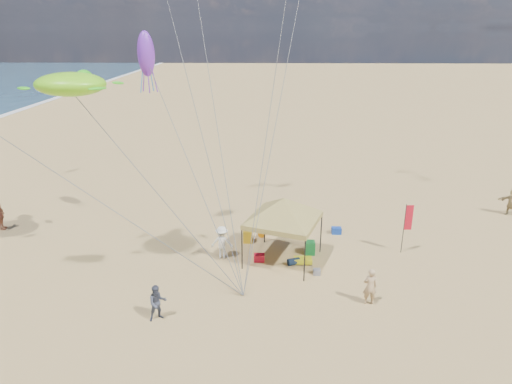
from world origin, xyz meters
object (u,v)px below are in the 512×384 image
Objects in this scene: beach_cart at (303,260)px; person_far_a at (0,216)px; cooler_red at (259,258)px; chair_green at (310,248)px; person_near_b at (158,303)px; chair_yellow at (248,236)px; cooler_blue at (336,231)px; person_near_c at (222,242)px; feather_flag at (408,220)px; person_far_c at (512,202)px; canopy_tent at (284,201)px; person_near_a at (370,287)px.

person_far_a reaches higher than beach_cart.
beach_cart is (2.19, -0.22, 0.01)m from cooler_red.
person_near_b is at bearing -138.79° from chair_green.
chair_yellow is 3.74m from beach_cart.
cooler_blue is 11.82m from person_near_b.
person_far_a is (-13.24, 3.18, -0.04)m from person_near_c.
feather_flag is 13.14m from person_near_b.
beach_cart is at bearing -40.16° from chair_yellow.
cooler_red is at bearing -125.37° from person_far_c.
cooler_blue is 0.60× the size of beach_cart.
person_far_c is (17.70, 6.10, 0.01)m from person_near_c.
beach_cart is at bearing -166.04° from feather_flag.
person_far_c reaches higher than beach_cart.
person_far_c is at bearing 23.26° from canopy_tent.
chair_yellow is 0.78× the size of beach_cart.
chair_yellow is 17.00m from person_far_c.
person_near_c reaches higher than person_far_a.
chair_green is at bearing -104.38° from person_far_a.
person_near_c is (-6.66, 3.96, 0.04)m from person_near_a.
beach_cart is 0.51× the size of person_far_c.
chair_green is at bearing 26.41° from canopy_tent.
person_near_a is (4.76, -3.64, 0.64)m from cooler_red.
beach_cart is 0.54× the size of person_far_a.
person_far_c is (15.79, 6.42, 0.69)m from cooler_red.
beach_cart is 15.15m from person_far_c.
chair_yellow is 0.42× the size of person_near_a.
cooler_blue is at bearing -150.97° from person_near_c.
person_near_b is at bearing -142.65° from beach_cart.
cooler_blue is 0.77× the size of chair_green.
person_near_c is (-3.09, 0.18, -2.38)m from canopy_tent.
person_near_c is (-1.90, 0.32, 0.68)m from cooler_red.
canopy_tent reaches higher than person_near_b.
person_far_a is at bearing 166.98° from cooler_red.
canopy_tent is at bearing 18.40° from person_near_b.
beach_cart is at bearing -112.25° from chair_green.
feather_flag is at bearing -101.91° from person_far_a.
chair_green reaches higher than beach_cart.
feather_flag reaches higher than person_far_a.
feather_flag is at bearing 13.96° from beach_cart.
beach_cart is 4.32m from person_near_a.
feather_flag reaches higher than chair_green.
feather_flag is 1.57× the size of person_near_c.
person_near_c is at bearing -175.19° from feather_flag.
canopy_tent is at bearing -171.32° from feather_flag.
beach_cart is at bearing 175.67° from person_near_c.
chair_green is 0.40× the size of person_far_c.
person_far_a is at bearing 171.55° from chair_green.
person_far_a reaches higher than cooler_red.
person_far_c is (13.16, 5.56, 0.53)m from chair_green.
person_near_a is (3.57, -3.78, -2.42)m from canopy_tent.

